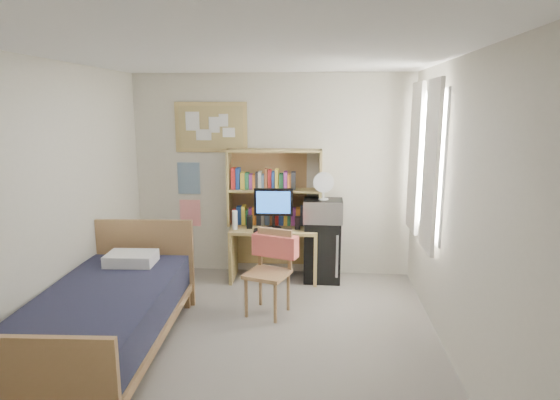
# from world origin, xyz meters

# --- Properties ---
(floor) EXTENTS (3.60, 4.20, 0.02)m
(floor) POSITION_xyz_m (0.00, 0.00, -0.01)
(floor) COLOR gray
(floor) RESTS_ON ground
(ceiling) EXTENTS (3.60, 4.20, 0.02)m
(ceiling) POSITION_xyz_m (0.00, 0.00, 2.60)
(ceiling) COLOR white
(ceiling) RESTS_ON wall_back
(wall_back) EXTENTS (3.60, 0.04, 2.60)m
(wall_back) POSITION_xyz_m (0.00, 2.10, 1.30)
(wall_back) COLOR beige
(wall_back) RESTS_ON floor
(wall_front) EXTENTS (3.60, 0.04, 2.60)m
(wall_front) POSITION_xyz_m (0.00, -2.10, 1.30)
(wall_front) COLOR beige
(wall_front) RESTS_ON floor
(wall_left) EXTENTS (0.04, 4.20, 2.60)m
(wall_left) POSITION_xyz_m (-1.80, 0.00, 1.30)
(wall_left) COLOR beige
(wall_left) RESTS_ON floor
(wall_right) EXTENTS (0.04, 4.20, 2.60)m
(wall_right) POSITION_xyz_m (1.80, 0.00, 1.30)
(wall_right) COLOR beige
(wall_right) RESTS_ON floor
(window_unit) EXTENTS (0.10, 1.40, 1.70)m
(window_unit) POSITION_xyz_m (1.75, 1.20, 1.60)
(window_unit) COLOR white
(window_unit) RESTS_ON wall_right
(curtain_left) EXTENTS (0.04, 0.55, 1.70)m
(curtain_left) POSITION_xyz_m (1.72, 0.80, 1.60)
(curtain_left) COLOR white
(curtain_left) RESTS_ON wall_right
(curtain_right) EXTENTS (0.04, 0.55, 1.70)m
(curtain_right) POSITION_xyz_m (1.72, 1.60, 1.60)
(curtain_right) COLOR white
(curtain_right) RESTS_ON wall_right
(bulletin_board) EXTENTS (0.94, 0.03, 0.64)m
(bulletin_board) POSITION_xyz_m (-0.78, 2.08, 1.92)
(bulletin_board) COLOR tan
(bulletin_board) RESTS_ON wall_back
(poster_wave) EXTENTS (0.30, 0.01, 0.42)m
(poster_wave) POSITION_xyz_m (-1.10, 2.09, 1.25)
(poster_wave) COLOR #215586
(poster_wave) RESTS_ON wall_back
(poster_japan) EXTENTS (0.28, 0.01, 0.36)m
(poster_japan) POSITION_xyz_m (-1.10, 2.09, 0.78)
(poster_japan) COLOR red
(poster_japan) RESTS_ON wall_back
(desk) EXTENTS (1.11, 0.58, 0.68)m
(desk) POSITION_xyz_m (0.06, 1.80, 0.34)
(desk) COLOR tan
(desk) RESTS_ON floor
(desk_chair) EXTENTS (0.58, 0.58, 0.91)m
(desk_chair) POSITION_xyz_m (0.10, 0.76, 0.45)
(desk_chair) COLOR #A98050
(desk_chair) RESTS_ON floor
(mini_fridge) EXTENTS (0.46, 0.46, 0.77)m
(mini_fridge) POSITION_xyz_m (0.68, 1.84, 0.38)
(mini_fridge) COLOR black
(mini_fridge) RESTS_ON floor
(bed) EXTENTS (1.19, 2.22, 0.59)m
(bed) POSITION_xyz_m (-1.24, -0.22, 0.30)
(bed) COLOR #1A1C30
(bed) RESTS_ON floor
(hutch) EXTENTS (1.20, 0.35, 0.98)m
(hutch) POSITION_xyz_m (0.05, 1.95, 1.17)
(hutch) COLOR tan
(hutch) RESTS_ON desk
(monitor) EXTENTS (0.48, 0.05, 0.51)m
(monitor) POSITION_xyz_m (0.06, 1.74, 0.94)
(monitor) COLOR black
(monitor) RESTS_ON desk
(keyboard) EXTENTS (0.47, 0.16, 0.02)m
(keyboard) POSITION_xyz_m (0.07, 1.60, 0.69)
(keyboard) COLOR black
(keyboard) RESTS_ON desk
(speaker_left) EXTENTS (0.07, 0.07, 0.17)m
(speaker_left) POSITION_xyz_m (-0.24, 1.73, 0.76)
(speaker_left) COLOR black
(speaker_left) RESTS_ON desk
(speaker_right) EXTENTS (0.07, 0.07, 0.16)m
(speaker_right) POSITION_xyz_m (0.36, 1.75, 0.76)
(speaker_right) COLOR black
(speaker_right) RESTS_ON desk
(water_bottle) EXTENTS (0.07, 0.07, 0.24)m
(water_bottle) POSITION_xyz_m (-0.42, 1.68, 0.80)
(water_bottle) COLOR white
(water_bottle) RESTS_ON desk
(hoodie) EXTENTS (0.52, 0.31, 0.24)m
(hoodie) POSITION_xyz_m (0.16, 0.95, 0.70)
(hoodie) COLOR #F4685C
(hoodie) RESTS_ON desk_chair
(microwave) EXTENTS (0.48, 0.37, 0.28)m
(microwave) POSITION_xyz_m (0.68, 1.82, 0.91)
(microwave) COLOR #B8B7BC
(microwave) RESTS_ON mini_fridge
(desk_fan) EXTENTS (0.25, 0.25, 0.31)m
(desk_fan) POSITION_xyz_m (0.68, 1.82, 1.20)
(desk_fan) COLOR white
(desk_fan) RESTS_ON microwave
(pillow) EXTENTS (0.50, 0.36, 0.12)m
(pillow) POSITION_xyz_m (-1.28, 0.53, 0.65)
(pillow) COLOR white
(pillow) RESTS_ON bed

